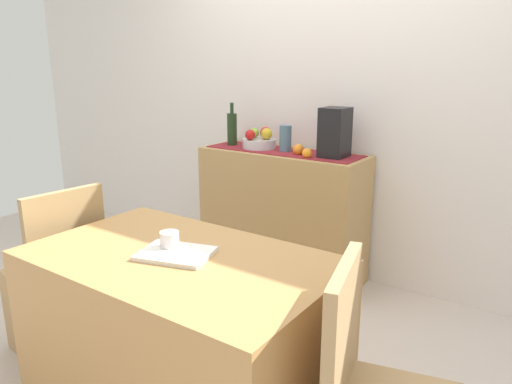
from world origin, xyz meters
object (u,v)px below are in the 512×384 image
at_px(wine_bottle, 232,129).
at_px(chair_near_window, 59,302).
at_px(sideboard_console, 282,214).
at_px(dining_table, 182,338).
at_px(coffee_cup, 170,241).
at_px(fruit_bowl, 259,143).
at_px(ceramic_vase, 285,139).
at_px(coffee_maker, 335,133).
at_px(open_book, 176,254).

bearing_deg(wine_bottle, chair_near_window, -90.75).
relative_size(sideboard_console, dining_table, 0.94).
bearing_deg(sideboard_console, coffee_cup, -75.94).
distance_m(fruit_bowl, chair_near_window, 1.65).
bearing_deg(wine_bottle, fruit_bowl, 0.00).
height_order(dining_table, coffee_cup, coffee_cup).
relative_size(sideboard_console, ceramic_vase, 6.45).
bearing_deg(chair_near_window, coffee_cup, 1.41).
bearing_deg(wine_bottle, dining_table, -59.67).
xyz_separation_m(coffee_maker, coffee_cup, (-0.02, -1.47, -0.27)).
relative_size(ceramic_vase, open_book, 0.65).
height_order(fruit_bowl, coffee_cup, fruit_bowl).
bearing_deg(coffee_maker, ceramic_vase, 180.00).
height_order(sideboard_console, open_book, sideboard_console).
relative_size(ceramic_vase, dining_table, 0.15).
distance_m(sideboard_console, chair_near_window, 1.57).
bearing_deg(open_book, ceramic_vase, 88.65).
distance_m(coffee_cup, chair_near_window, 0.97).
distance_m(wine_bottle, ceramic_vase, 0.46).
relative_size(dining_table, coffee_cup, 15.48).
xyz_separation_m(open_book, chair_near_window, (-0.88, 0.01, -0.48)).
relative_size(fruit_bowl, coffee_cup, 2.97).
bearing_deg(dining_table, open_book, -136.83).
height_order(wine_bottle, chair_near_window, wine_bottle).
relative_size(wine_bottle, ceramic_vase, 1.72).
relative_size(coffee_maker, coffee_cup, 3.95).
xyz_separation_m(ceramic_vase, chair_near_window, (-0.48, -1.49, -0.72)).
distance_m(sideboard_console, open_book, 1.58).
height_order(sideboard_console, coffee_cup, sideboard_console).
bearing_deg(sideboard_console, fruit_bowl, 180.00).
bearing_deg(coffee_maker, fruit_bowl, 180.00).
xyz_separation_m(sideboard_console, coffee_maker, (0.39, 0.00, 0.61)).
relative_size(wine_bottle, dining_table, 0.25).
bearing_deg(chair_near_window, fruit_bowl, 80.05).
relative_size(open_book, coffee_cup, 3.47).
bearing_deg(fruit_bowl, wine_bottle, -180.00).
height_order(sideboard_console, fruit_bowl, fruit_bowl).
height_order(open_book, coffee_cup, coffee_cup).
relative_size(sideboard_console, chair_near_window, 1.30).
height_order(sideboard_console, dining_table, sideboard_console).
height_order(ceramic_vase, open_book, ceramic_vase).
bearing_deg(open_book, coffee_maker, 75.02).
height_order(sideboard_console, wine_bottle, wine_bottle).
relative_size(coffee_maker, open_book, 1.14).
distance_m(fruit_bowl, wine_bottle, 0.26).
bearing_deg(ceramic_vase, coffee_maker, 0.00).
bearing_deg(coffee_cup, sideboard_console, 104.06).
distance_m(coffee_maker, open_book, 1.53).
relative_size(open_book, chair_near_window, 0.31).
bearing_deg(dining_table, chair_near_window, -179.89).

